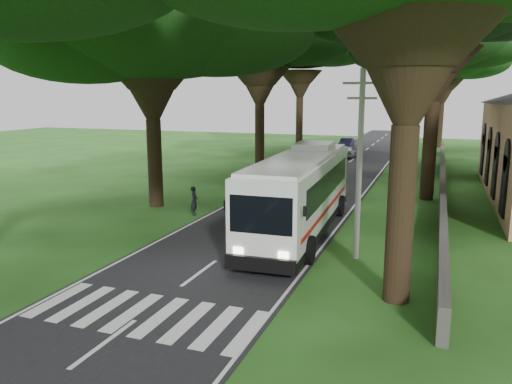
{
  "coord_description": "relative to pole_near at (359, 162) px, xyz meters",
  "views": [
    {
      "loc": [
        8.52,
        -14.79,
        6.97
      ],
      "look_at": [
        0.21,
        7.94,
        2.2
      ],
      "focal_mm": 35.0,
      "sensor_mm": 36.0,
      "label": 1
    }
  ],
  "objects": [
    {
      "name": "ground",
      "position": [
        -5.5,
        -6.0,
        -4.18
      ],
      "size": [
        140.0,
        140.0,
        0.0
      ],
      "primitive_type": "plane",
      "color": "#204513",
      "rests_on": "ground"
    },
    {
      "name": "road",
      "position": [
        -5.5,
        19.0,
        -4.17
      ],
      "size": [
        8.0,
        120.0,
        0.04
      ],
      "primitive_type": "cube",
      "color": "black",
      "rests_on": "ground"
    },
    {
      "name": "crosswalk",
      "position": [
        -5.5,
        -8.0,
        -4.18
      ],
      "size": [
        8.0,
        3.0,
        0.01
      ],
      "primitive_type": "cube",
      "color": "silver",
      "rests_on": "ground"
    },
    {
      "name": "property_wall",
      "position": [
        3.5,
        18.0,
        -3.58
      ],
      "size": [
        0.35,
        50.0,
        1.2
      ],
      "primitive_type": "cube",
      "color": "#383533",
      "rests_on": "ground"
    },
    {
      "name": "pole_near",
      "position": [
        0.0,
        0.0,
        0.0
      ],
      "size": [
        1.6,
        0.24,
        8.0
      ],
      "color": "gray",
      "rests_on": "ground"
    },
    {
      "name": "pole_mid",
      "position": [
        0.0,
        20.0,
        0.0
      ],
      "size": [
        1.6,
        0.24,
        8.0
      ],
      "color": "gray",
      "rests_on": "ground"
    },
    {
      "name": "pole_far",
      "position": [
        0.0,
        40.0,
        0.0
      ],
      "size": [
        1.6,
        0.24,
        8.0
      ],
      "color": "gray",
      "rests_on": "ground"
    },
    {
      "name": "tree_l_mida",
      "position": [
        -13.5,
        6.0,
        6.76
      ],
      "size": [
        15.78,
        15.78,
        14.36
      ],
      "color": "black",
      "rests_on": "ground"
    },
    {
      "name": "tree_l_midb",
      "position": [
        -13.0,
        24.0,
        7.84
      ],
      "size": [
        13.62,
        13.62,
        15.08
      ],
      "color": "black",
      "rests_on": "ground"
    },
    {
      "name": "tree_l_far",
      "position": [
        -14.0,
        42.0,
        9.11
      ],
      "size": [
        15.9,
        15.9,
        16.77
      ],
      "color": "black",
      "rests_on": "ground"
    },
    {
      "name": "tree_r_midb",
      "position": [
        2.0,
        32.0,
        7.83
      ],
      "size": [
        14.39,
        14.39,
        15.2
      ],
      "color": "black",
      "rests_on": "ground"
    },
    {
      "name": "tree_r_far",
      "position": [
        3.0,
        50.0,
        7.22
      ],
      "size": [
        13.68,
        13.68,
        14.45
      ],
      "color": "black",
      "rests_on": "ground"
    },
    {
      "name": "coach_bus",
      "position": [
        -3.31,
        3.03,
        -2.04
      ],
      "size": [
        3.6,
        13.57,
        3.97
      ],
      "rotation": [
        0.0,
        0.0,
        0.04
      ],
      "color": "white",
      "rests_on": "ground"
    },
    {
      "name": "distant_car_a",
      "position": [
        -6.3,
        34.63,
        -3.52
      ],
      "size": [
        1.5,
        3.71,
        1.26
      ],
      "primitive_type": "imported",
      "rotation": [
        0.0,
        0.0,
        3.14
      ],
      "color": "#ACADB1",
      "rests_on": "road"
    },
    {
      "name": "distant_car_b",
      "position": [
        -8.0,
        42.94,
        -3.45
      ],
      "size": [
        1.49,
        4.24,
        1.4
      ],
      "primitive_type": "imported",
      "rotation": [
        0.0,
        0.0,
        0.0
      ],
      "color": "#272353",
      "rests_on": "road"
    },
    {
      "name": "pedestrian",
      "position": [
        -10.11,
        4.62,
        -3.33
      ],
      "size": [
        0.53,
        0.69,
        1.7
      ],
      "primitive_type": "imported",
      "rotation": [
        0.0,
        0.0,
        1.79
      ],
      "color": "black",
      "rests_on": "ground"
    }
  ]
}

